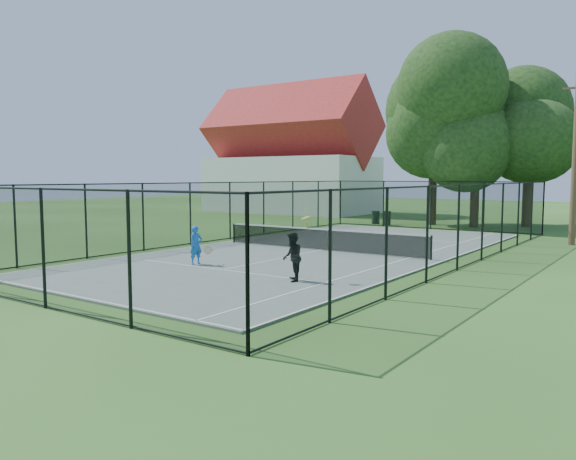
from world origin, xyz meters
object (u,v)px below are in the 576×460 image
Objects in this scene: tennis_net at (321,238)px; player_blue at (196,245)px; trash_bin_left at (376,217)px; player_black at (292,257)px; trash_bin_right at (387,218)px; utility_pole at (575,158)px.

tennis_net is 7.08× the size of player_blue.
tennis_net reaches higher than trash_bin_left.
player_black is (7.69, -21.24, 0.36)m from trash_bin_left.
utility_pole is (12.12, -5.17, 3.67)m from trash_bin_right.
player_black is (6.70, -20.91, 0.34)m from trash_bin_right.
tennis_net is 11.17× the size of trash_bin_left.
utility_pole reaches higher than trash_bin_left.
trash_bin_right is (0.99, -0.33, 0.02)m from trash_bin_left.
trash_bin_right is at bearing 104.05° from tennis_net.
utility_pole is 3.66× the size of player_black.
trash_bin_left is at bearing 107.39° from tennis_net.
trash_bin_left is 0.40× the size of player_black.
player_blue is at bearing 171.75° from player_black.
utility_pole reaches higher than trash_bin_right.
trash_bin_left is 14.68m from utility_pole.
utility_pole is at bearing 55.95° from player_blue.
tennis_net reaches higher than trash_bin_right.
player_black is at bearing -8.25° from player_blue.
tennis_net is at bearing -72.61° from trash_bin_left.
trash_bin_left is at bearing 109.90° from player_black.
player_blue is at bearing -81.88° from trash_bin_left.
trash_bin_left is 0.11× the size of utility_pole.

